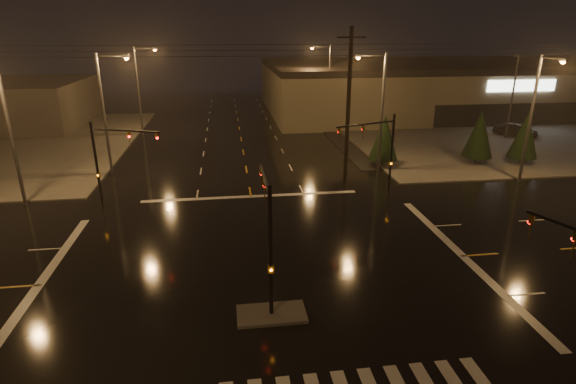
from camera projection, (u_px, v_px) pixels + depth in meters
name	position (u px, v px, depth m)	size (l,w,h in m)	color
ground	(264.00, 270.00, 23.28)	(140.00, 140.00, 0.00)	black
sidewalk_ne	(486.00, 131.00, 55.06)	(36.00, 36.00, 0.12)	#45433E
median_island	(271.00, 314.00, 19.52)	(3.00, 1.60, 0.15)	#45433E
stop_bar_far	(251.00, 196.00, 33.52)	(16.00, 0.50, 0.01)	beige
parking_lot	(534.00, 133.00, 53.84)	(50.00, 24.00, 0.08)	black
retail_building	(463.00, 84.00, 69.31)	(60.20, 28.30, 7.20)	#68614A
signal_mast_median	(268.00, 228.00, 19.14)	(0.25, 4.59, 6.00)	black
signal_mast_ne	(381.00, 146.00, 32.65)	(4.84, 1.86, 6.00)	black
signal_mast_nw	(109.00, 155.00, 30.21)	(4.84, 1.86, 6.00)	black
streetlight_1	(107.00, 107.00, 36.63)	(2.77, 0.32, 10.00)	#38383A
streetlight_2	(140.00, 85.00, 51.54)	(2.77, 0.32, 10.00)	#38383A
streetlight_3	(379.00, 105.00, 37.64)	(2.77, 0.32, 10.00)	#38383A
streetlight_4	(327.00, 80.00, 56.28)	(2.77, 0.32, 10.00)	#38383A
streetlight_5	(6.00, 125.00, 29.67)	(0.32, 2.77, 10.00)	#38383A
streetlight_6	(534.00, 111.00, 34.55)	(0.32, 2.77, 10.00)	#38383A
utility_pole_1	(348.00, 105.00, 35.26)	(2.20, 0.32, 12.00)	black
conifer_0	(384.00, 137.00, 39.92)	(2.58, 2.58, 4.74)	black
conifer_1	(479.00, 134.00, 40.85)	(2.71, 2.71, 4.94)	black
conifer_2	(525.00, 135.00, 40.66)	(2.61, 2.61, 4.78)	black
car_parked	(515.00, 129.00, 52.21)	(1.92, 4.77, 1.63)	black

